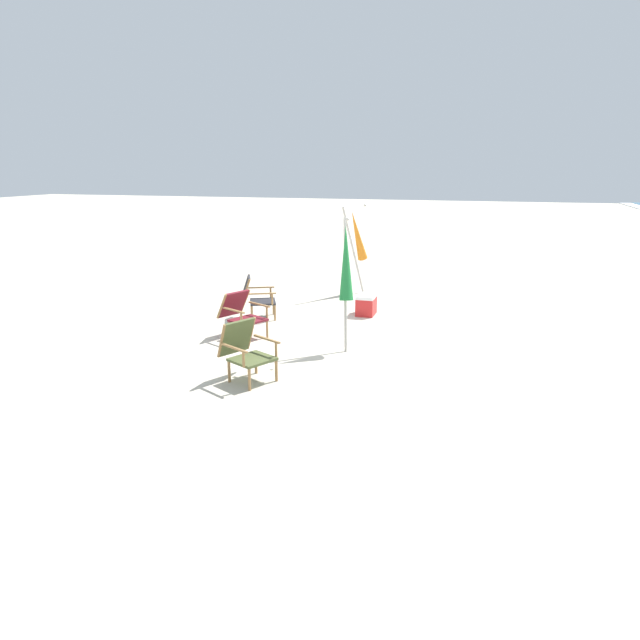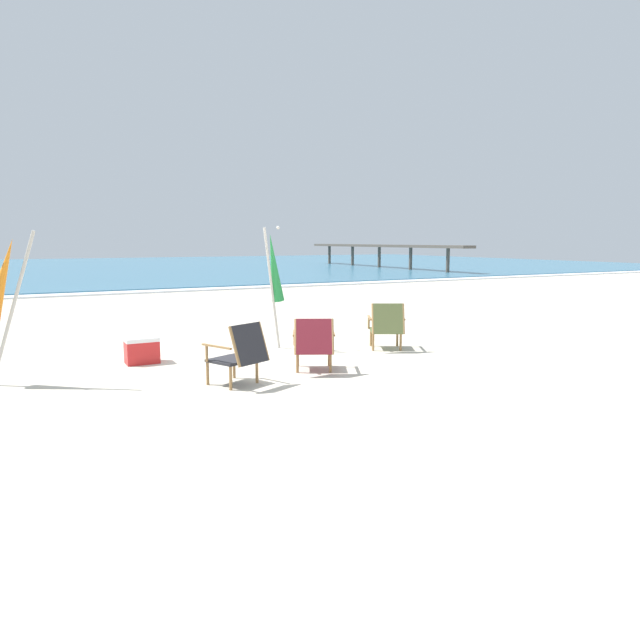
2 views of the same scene
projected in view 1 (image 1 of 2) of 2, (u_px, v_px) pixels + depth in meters
The scene contains 7 objects.
ground_plane at pixel (315, 332), 10.06m from camera, with size 80.00×80.00×0.00m, color beige.
beach_chair_front_right at pixel (241, 313), 9.70m from camera, with size 0.85×0.94×0.78m.
beach_chair_far_center at pixel (255, 296), 10.87m from camera, with size 0.80×0.85×0.82m.
beach_chair_mid_center at pixel (245, 349), 7.75m from camera, with size 0.82×0.87×0.82m.
umbrella_furled_green at pixel (346, 264), 8.75m from camera, with size 0.45×0.35×2.11m.
umbrella_furled_orange at pixel (357, 236), 12.71m from camera, with size 0.74×0.52×2.02m.
cooler_box at pixel (366, 305), 11.19m from camera, with size 0.49×0.35×0.40m.
Camera 1 is at (9.24, 2.79, 2.85)m, focal length 32.00 mm.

